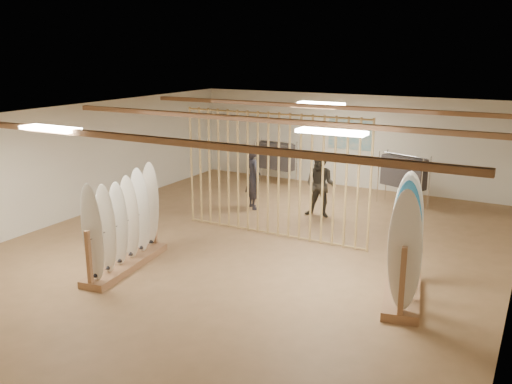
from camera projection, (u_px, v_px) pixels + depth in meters
The scene contains 15 objects.
floor at pixel (256, 246), 11.63m from camera, with size 12.00×12.00×0.00m, color #9A724A.
ceiling at pixel (256, 115), 10.92m from camera, with size 12.00×12.00×0.00m, color #9C9993.
wall_back at pixel (351, 141), 16.37m from camera, with size 12.00×12.00×0.00m, color white.
wall_front at pixel (5, 293), 6.18m from camera, with size 12.00×12.00×0.00m, color white.
wall_left at pixel (81, 160), 13.59m from camera, with size 12.00×12.00×0.00m, color white.
ceiling_slats at pixel (256, 119), 10.94m from camera, with size 9.50×6.12×0.10m, color #9C6C46.
light_panels at pixel (256, 118), 10.93m from camera, with size 1.20×0.35×0.06m, color white.
bamboo_partition at pixel (273, 175), 11.95m from camera, with size 4.45×0.05×2.78m.
poster at pixel (351, 135), 16.30m from camera, with size 1.40×0.03×0.90m, color teal.
rack_left at pixel (125, 237), 10.32m from camera, with size 0.81×2.31×1.83m.
rack_right at pixel (405, 261), 8.96m from camera, with size 0.92×1.87×2.09m.
clothing_rack_a at pixel (275, 156), 16.61m from camera, with size 1.30×0.48×1.40m.
clothing_rack_b at pixel (404, 172), 14.39m from camera, with size 1.28×0.74×1.43m.
shopper_a at pixel (253, 174), 14.16m from camera, with size 0.68×0.46×1.87m, color #27252C.
shopper_b at pixel (321, 181), 13.45m from camera, with size 0.89×0.69×1.84m, color #353129.
Camera 1 is at (5.23, -9.62, 4.10)m, focal length 38.00 mm.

